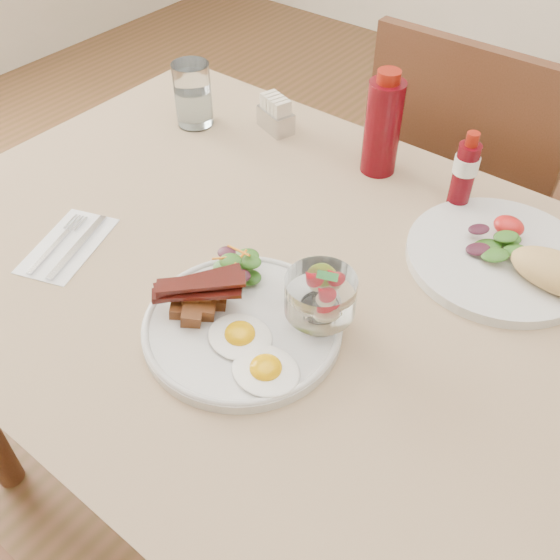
{
  "coord_description": "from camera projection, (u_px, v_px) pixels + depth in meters",
  "views": [
    {
      "loc": [
        0.4,
        -0.56,
        1.41
      ],
      "look_at": [
        0.02,
        -0.08,
        0.82
      ],
      "focal_mm": 40.0,
      "sensor_mm": 36.0,
      "label": 1
    }
  ],
  "objects": [
    {
      "name": "napkin_cutlery",
      "position": [
        68.0,
        245.0,
        1.01
      ],
      "size": [
        0.15,
        0.19,
        0.01
      ],
      "rotation": [
        0.0,
        0.0,
        0.34
      ],
      "color": "white",
      "rests_on": "table"
    },
    {
      "name": "second_plate",
      "position": [
        513.0,
        259.0,
        0.96
      ],
      "size": [
        0.31,
        0.29,
        0.07
      ],
      "rotation": [
        0.0,
        0.0,
        0.22
      ],
      "color": "silver",
      "rests_on": "table"
    },
    {
      "name": "water_glass",
      "position": [
        193.0,
        98.0,
        1.25
      ],
      "size": [
        0.07,
        0.07,
        0.13
      ],
      "color": "white",
      "rests_on": "table"
    },
    {
      "name": "hot_sauce_bottle",
      "position": [
        464.0,
        173.0,
        1.03
      ],
      "size": [
        0.05,
        0.05,
        0.15
      ],
      "rotation": [
        0.0,
        0.0,
        -0.25
      ],
      "color": "#54040C",
      "rests_on": "table"
    },
    {
      "name": "fried_eggs",
      "position": [
        253.0,
        352.0,
        0.82
      ],
      "size": [
        0.18,
        0.13,
        0.03
      ],
      "rotation": [
        0.0,
        0.0,
        0.28
      ],
      "color": "white",
      "rests_on": "main_plate"
    },
    {
      "name": "fruit_cup",
      "position": [
        321.0,
        295.0,
        0.83
      ],
      "size": [
        0.1,
        0.1,
        0.1
      ],
      "rotation": [
        0.0,
        0.0,
        -0.14
      ],
      "color": "white",
      "rests_on": "main_plate"
    },
    {
      "name": "main_plate",
      "position": [
        242.0,
        327.0,
        0.87
      ],
      "size": [
        0.28,
        0.28,
        0.02
      ],
      "primitive_type": "cylinder",
      "color": "silver",
      "rests_on": "table"
    },
    {
      "name": "table",
      "position": [
        298.0,
        317.0,
        1.02
      ],
      "size": [
        1.33,
        0.88,
        0.75
      ],
      "color": "#562D1B",
      "rests_on": "ground"
    },
    {
      "name": "side_salad",
      "position": [
        237.0,
        268.0,
        0.92
      ],
      "size": [
        0.09,
        0.09,
        0.04
      ],
      "rotation": [
        0.0,
        0.0,
        -0.35
      ],
      "color": "#215015",
      "rests_on": "main_plate"
    },
    {
      "name": "chair_far",
      "position": [
        463.0,
        195.0,
        1.49
      ],
      "size": [
        0.42,
        0.42,
        0.93
      ],
      "color": "#562D1B",
      "rests_on": "ground"
    },
    {
      "name": "bacon_potato_pile",
      "position": [
        199.0,
        296.0,
        0.87
      ],
      "size": [
        0.12,
        0.12,
        0.06
      ],
      "rotation": [
        0.0,
        0.0,
        0.33
      ],
      "color": "brown",
      "rests_on": "main_plate"
    },
    {
      "name": "sugar_caddy",
      "position": [
        276.0,
        116.0,
        1.25
      ],
      "size": [
        0.09,
        0.07,
        0.07
      ],
      "rotation": [
        0.0,
        0.0,
        -0.32
      ],
      "color": "silver",
      "rests_on": "table"
    },
    {
      "name": "ketchup_bottle",
      "position": [
        383.0,
        126.0,
        1.11
      ],
      "size": [
        0.09,
        0.09,
        0.19
      ],
      "rotation": [
        0.0,
        0.0,
        -0.41
      ],
      "color": "#54040C",
      "rests_on": "table"
    }
  ]
}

